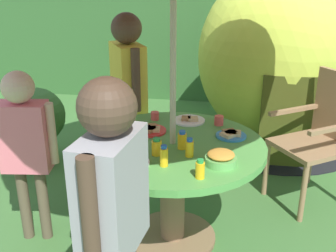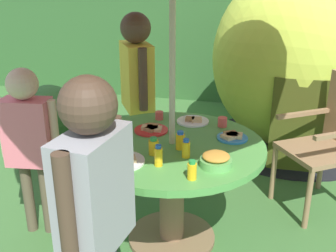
{
  "view_description": "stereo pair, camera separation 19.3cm",
  "coord_description": "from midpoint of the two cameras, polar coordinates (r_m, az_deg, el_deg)",
  "views": [
    {
      "loc": [
        0.34,
        -2.23,
        1.7
      ],
      "look_at": [
        -0.04,
        0.05,
        0.79
      ],
      "focal_mm": 43.59,
      "sensor_mm": 36.0,
      "label": 1
    },
    {
      "loc": [
        0.53,
        -2.2,
        1.7
      ],
      "look_at": [
        -0.04,
        0.05,
        0.79
      ],
      "focal_mm": 43.59,
      "sensor_mm": 36.0,
      "label": 2
    }
  ],
  "objects": [
    {
      "name": "ground_plane",
      "position": [
        2.83,
        2.53,
        -15.62
      ],
      "size": [
        10.0,
        10.0,
        0.02
      ],
      "primitive_type": "cube",
      "color": "#3D6B33"
    },
    {
      "name": "hedge_backdrop",
      "position": [
        5.62,
        9.88,
        13.39
      ],
      "size": [
        9.0,
        0.7,
        1.87
      ],
      "primitive_type": "cube",
      "color": "#33602D",
      "rests_on": "ground_plane"
    },
    {
      "name": "garden_table",
      "position": [
        2.54,
        2.73,
        -6.03
      ],
      "size": [
        1.13,
        1.13,
        0.7
      ],
      "color": "brown",
      "rests_on": "ground_plane"
    },
    {
      "name": "wooden_chair",
      "position": [
        3.18,
        23.6,
        -1.51
      ],
      "size": [
        0.66,
        0.65,
        0.99
      ],
      "rotation": [
        0.0,
        0.0,
        -0.97
      ],
      "color": "#93704C",
      "rests_on": "ground_plane"
    },
    {
      "name": "dome_tent",
      "position": [
        4.15,
        19.02,
        8.85
      ],
      "size": [
        1.69,
        1.69,
        1.75
      ],
      "rotation": [
        0.0,
        0.0,
        0.02
      ],
      "color": "#B2C63F",
      "rests_on": "ground_plane"
    },
    {
      "name": "potted_plant",
      "position": [
        3.82,
        -14.75,
        1.27
      ],
      "size": [
        0.5,
        0.5,
        0.71
      ],
      "color": "brown",
      "rests_on": "ground_plane"
    },
    {
      "name": "child_in_yellow_shirt",
      "position": [
        3.23,
        -2.65,
        6.83
      ],
      "size": [
        0.36,
        0.41,
        1.38
      ],
      "rotation": [
        0.0,
        0.0,
        -1.02
      ],
      "color": "brown",
      "rests_on": "ground_plane"
    },
    {
      "name": "child_in_pink_shirt",
      "position": [
        2.66,
        -16.97,
        -0.9
      ],
      "size": [
        0.39,
        0.2,
        1.14
      ],
      "rotation": [
        0.0,
        0.0,
        0.14
      ],
      "color": "brown",
      "rests_on": "ground_plane"
    },
    {
      "name": "child_in_grey_shirt",
      "position": [
        1.67,
        -7.0,
        -9.15
      ],
      "size": [
        0.23,
        0.45,
        1.33
      ],
      "rotation": [
        0.0,
        0.0,
        1.45
      ],
      "color": "#3F3F47",
      "rests_on": "ground_plane"
    },
    {
      "name": "snack_bowl",
      "position": [
        2.2,
        9.23,
        -4.76
      ],
      "size": [
        0.17,
        0.17,
        0.08
      ],
      "color": "#66B259",
      "rests_on": "garden_table"
    },
    {
      "name": "plate_mid_right",
      "position": [
        2.23,
        -4.07,
        -4.86
      ],
      "size": [
        0.26,
        0.26,
        0.03
      ],
      "color": "white",
      "rests_on": "garden_table"
    },
    {
      "name": "plate_center_back",
      "position": [
        2.57,
        11.1,
        -1.51
      ],
      "size": [
        0.19,
        0.19,
        0.03
      ],
      "color": "#338CD8",
      "rests_on": "garden_table"
    },
    {
      "name": "plate_front_edge",
      "position": [
        2.81,
        5.49,
        0.71
      ],
      "size": [
        0.22,
        0.22,
        0.03
      ],
      "color": "white",
      "rests_on": "garden_table"
    },
    {
      "name": "plate_far_right",
      "position": [
        2.64,
        -0.24,
        -0.48
      ],
      "size": [
        0.22,
        0.22,
        0.03
      ],
      "color": "red",
      "rests_on": "garden_table"
    },
    {
      "name": "juice_bottle_near_left",
      "position": [
        2.17,
        1.26,
        -4.28
      ],
      "size": [
        0.04,
        0.04,
        0.12
      ],
      "color": "yellow",
      "rests_on": "garden_table"
    },
    {
      "name": "juice_bottle_near_right",
      "position": [
        2.3,
        0.37,
        -2.94
      ],
      "size": [
        0.06,
        0.06,
        0.1
      ],
      "color": "yellow",
      "rests_on": "garden_table"
    },
    {
      "name": "juice_bottle_far_left",
      "position": [
        2.28,
        4.96,
        -3.22
      ],
      "size": [
        0.05,
        0.05,
        0.11
      ],
      "color": "yellow",
      "rests_on": "garden_table"
    },
    {
      "name": "juice_bottle_center_front",
      "position": [
        2.43,
        -6.72,
        -1.7
      ],
      "size": [
        0.06,
        0.06,
        0.11
      ],
      "color": "yellow",
      "rests_on": "garden_table"
    },
    {
      "name": "juice_bottle_mid_left",
      "position": [
        2.38,
        4.05,
        -2.11
      ],
      "size": [
        0.05,
        0.05,
        0.11
      ],
      "color": "yellow",
      "rests_on": "garden_table"
    },
    {
      "name": "juice_bottle_back_edge",
      "position": [
        2.06,
        6.08,
        -6.26
      ],
      "size": [
        0.05,
        0.05,
        0.1
      ],
      "color": "yellow",
      "rests_on": "garden_table"
    },
    {
      "name": "cup_near",
      "position": [
        2.84,
        0.7,
        1.46
      ],
      "size": [
        0.06,
        0.06,
        0.06
      ],
      "primitive_type": "cylinder",
      "color": "#E04C47",
      "rests_on": "garden_table"
    },
    {
      "name": "cup_far",
      "position": [
        2.75,
        9.62,
        0.53
      ],
      "size": [
        0.06,
        0.06,
        0.06
      ],
      "primitive_type": "cylinder",
      "color": "#E04C47",
      "rests_on": "garden_table"
    }
  ]
}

